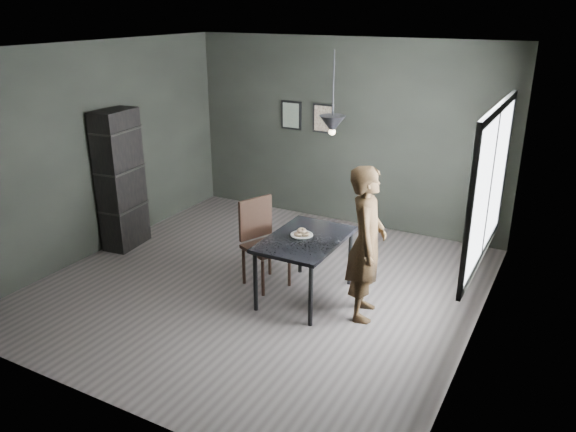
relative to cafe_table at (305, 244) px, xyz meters
The scene contains 13 objects.
ground 0.90m from the cafe_table, behind, with size 5.00×5.00×0.00m, color #37322F.
back_wall 2.67m from the cafe_table, 103.50° to the left, with size 5.00×0.10×2.80m, color black.
ceiling 2.21m from the cafe_table, behind, with size 5.00×5.00×0.02m.
window_assembly 2.10m from the cafe_table, ahead, with size 0.04×1.96×1.56m.
cafe_table is the anchor object (origin of this frame).
white_plate 0.11m from the cafe_table, 157.35° to the left, with size 0.23×0.23×0.01m, color white.
donut_pile 0.13m from the cafe_table, 157.35° to the left, with size 0.17×0.18×0.08m.
woman 0.77m from the cafe_table, ahead, with size 0.62×0.41×1.71m, color black.
wood_chair 0.64m from the cafe_table, behind, with size 0.61×0.61×1.07m.
shelf_unit 2.94m from the cafe_table, behind, with size 0.36×0.64×1.93m, color black.
pendant_lamp 1.41m from the cafe_table, 21.80° to the left, with size 0.28×0.28×0.86m.
framed_print_left 3.03m from the cafe_table, 121.30° to the left, with size 0.34×0.04×0.44m.
framed_print_right 2.80m from the cafe_table, 111.06° to the left, with size 0.34×0.04×0.44m.
Camera 1 is at (3.21, -5.23, 3.23)m, focal length 35.00 mm.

